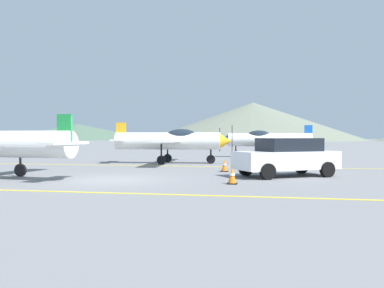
{
  "coord_description": "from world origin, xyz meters",
  "views": [
    {
      "loc": [
        5.99,
        -15.39,
        1.73
      ],
      "look_at": [
        1.23,
        10.0,
        1.2
      ],
      "focal_mm": 38.86,
      "sensor_mm": 36.0,
      "label": 1
    }
  ],
  "objects_px": {
    "airplane_mid": "(172,140)",
    "traffic_cone_side": "(232,176)",
    "airplane_far": "(266,139)",
    "traffic_cone_front": "(224,166)",
    "car_sedan": "(287,156)"
  },
  "relations": [
    {
      "from": "airplane_mid",
      "to": "traffic_cone_side",
      "type": "distance_m",
      "value": 11.32
    },
    {
      "from": "airplane_far",
      "to": "traffic_cone_side",
      "type": "bearing_deg",
      "value": -93.12
    },
    {
      "from": "traffic_cone_front",
      "to": "airplane_far",
      "type": "bearing_deg",
      "value": 82.39
    },
    {
      "from": "airplane_far",
      "to": "car_sedan",
      "type": "distance_m",
      "value": 15.6
    },
    {
      "from": "car_sedan",
      "to": "traffic_cone_side",
      "type": "distance_m",
      "value": 3.85
    },
    {
      "from": "airplane_far",
      "to": "traffic_cone_side",
      "type": "relative_size",
      "value": 14.34
    },
    {
      "from": "airplane_mid",
      "to": "traffic_cone_front",
      "type": "relative_size",
      "value": 14.4
    },
    {
      "from": "airplane_far",
      "to": "car_sedan",
      "type": "xyz_separation_m",
      "value": [
        1.0,
        -15.56,
        -0.59
      ]
    },
    {
      "from": "car_sedan",
      "to": "traffic_cone_front",
      "type": "xyz_separation_m",
      "value": [
        -2.84,
        1.78,
        -0.56
      ]
    },
    {
      "from": "traffic_cone_side",
      "to": "traffic_cone_front",
      "type": "bearing_deg",
      "value": 99.27
    },
    {
      "from": "traffic_cone_front",
      "to": "traffic_cone_side",
      "type": "distance_m",
      "value": 5.08
    },
    {
      "from": "traffic_cone_side",
      "to": "airplane_mid",
      "type": "bearing_deg",
      "value": 114.29
    },
    {
      "from": "airplane_mid",
      "to": "car_sedan",
      "type": "distance_m",
      "value": 9.7
    },
    {
      "from": "car_sedan",
      "to": "traffic_cone_front",
      "type": "bearing_deg",
      "value": 147.86
    },
    {
      "from": "airplane_far",
      "to": "traffic_cone_front",
      "type": "height_order",
      "value": "airplane_far"
    }
  ]
}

